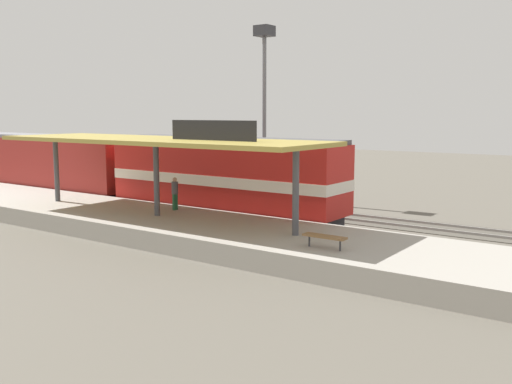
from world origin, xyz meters
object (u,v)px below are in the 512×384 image
platform_bench (325,237)px  light_mast (264,76)px  person_waiting (175,192)px  locomotive (223,177)px  freight_car (185,171)px  passenger_carriage_single (31,163)px

platform_bench → light_mast: bearing=41.6°
light_mast → person_waiting: (-10.72, -1.76, -6.54)m
platform_bench → locomotive: size_ratio=0.12×
freight_car → person_waiting: size_ratio=7.02×
freight_car → light_mast: bearing=-54.2°
locomotive → freight_car: (4.60, 7.07, -0.44)m
passenger_carriage_single → person_waiting: passenger_carriage_single is taller
locomotive → person_waiting: size_ratio=8.44×
locomotive → passenger_carriage_single: (0.00, 18.00, -0.10)m
passenger_carriage_single → light_mast: light_mast is taller
freight_car → locomotive: bearing=-123.0°
freight_car → platform_bench: bearing=-122.4°
locomotive → light_mast: bearing=18.7°
passenger_carriage_single → light_mast: bearing=-63.1°
freight_car → light_mast: light_mast is taller
locomotive → light_mast: light_mast is taller
platform_bench → person_waiting: person_waiting is taller
passenger_carriage_single → freight_car: passenger_carriage_single is taller
freight_car → person_waiting: 9.74m
locomotive → light_mast: (7.80, 2.64, 5.99)m
platform_bench → passenger_carriage_single: passenger_carriage_single is taller
light_mast → locomotive: bearing=-161.3°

